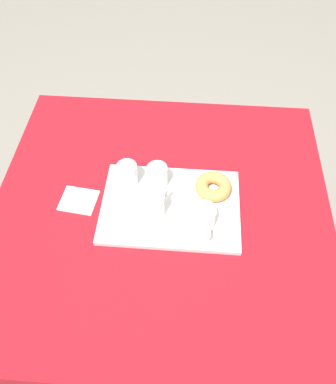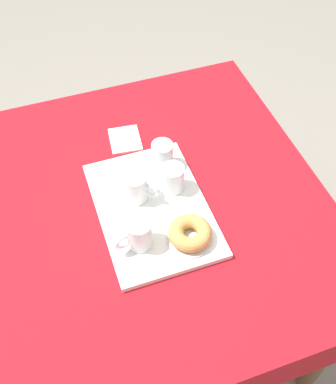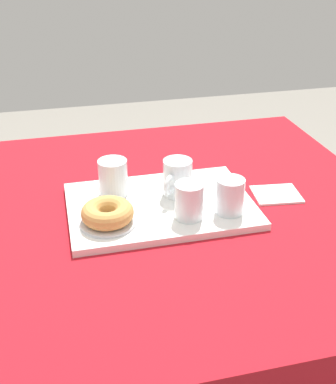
# 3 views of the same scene
# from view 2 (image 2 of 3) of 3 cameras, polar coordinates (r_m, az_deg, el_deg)

# --- Properties ---
(ground_plane) EXTENTS (6.00, 6.00, 0.00)m
(ground_plane) POSITION_cam_2_polar(r_m,az_deg,el_deg) (2.05, -1.86, -13.73)
(ground_plane) COLOR gray
(dining_table) EXTENTS (1.15, 1.09, 0.73)m
(dining_table) POSITION_cam_2_polar(r_m,az_deg,el_deg) (1.50, -2.48, -3.44)
(dining_table) COLOR #A8141E
(dining_table) RESTS_ON ground
(serving_tray) EXTENTS (0.46, 0.32, 0.02)m
(serving_tray) POSITION_cam_2_polar(r_m,az_deg,el_deg) (1.41, -1.91, -2.08)
(serving_tray) COLOR white
(serving_tray) RESTS_ON dining_table
(tea_mug_left) EXTENTS (0.09, 0.10, 0.10)m
(tea_mug_left) POSITION_cam_2_polar(r_m,az_deg,el_deg) (1.39, -3.91, 0.53)
(tea_mug_left) COLOR white
(tea_mug_left) RESTS_ON serving_tray
(tea_mug_right) EXTENTS (0.07, 0.11, 0.10)m
(tea_mug_right) POSITION_cam_2_polar(r_m,az_deg,el_deg) (1.29, -3.62, -5.14)
(tea_mug_right) COLOR white
(tea_mug_right) RESTS_ON serving_tray
(water_glass_near) EXTENTS (0.07, 0.07, 0.09)m
(water_glass_near) POSITION_cam_2_polar(r_m,az_deg,el_deg) (1.41, 0.63, 1.55)
(water_glass_near) COLOR white
(water_glass_near) RESTS_ON serving_tray
(water_glass_far) EXTENTS (0.07, 0.07, 0.09)m
(water_glass_far) POSITION_cam_2_polar(r_m,az_deg,el_deg) (1.48, -0.70, 4.43)
(water_glass_far) COLOR white
(water_glass_far) RESTS_ON serving_tray
(donut_plate_left) EXTENTS (0.13, 0.13, 0.01)m
(donut_plate_left) POSITION_cam_2_polar(r_m,az_deg,el_deg) (1.33, 2.66, -5.58)
(donut_plate_left) COLOR silver
(donut_plate_left) RESTS_ON serving_tray
(sugar_donut_left) EXTENTS (0.12, 0.12, 0.04)m
(sugar_donut_left) POSITION_cam_2_polar(r_m,az_deg,el_deg) (1.31, 2.70, -4.98)
(sugar_donut_left) COLOR tan
(sugar_donut_left) RESTS_ON donut_plate_left
(paper_napkin) EXTENTS (0.13, 0.12, 0.01)m
(paper_napkin) POSITION_cam_2_polar(r_m,az_deg,el_deg) (1.61, -5.25, 6.39)
(paper_napkin) COLOR white
(paper_napkin) RESTS_ON dining_table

